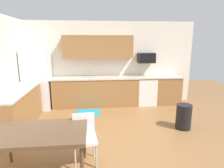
{
  "coord_description": "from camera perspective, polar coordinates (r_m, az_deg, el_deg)",
  "views": [
    {
      "loc": [
        -0.48,
        -3.76,
        2.07
      ],
      "look_at": [
        0.0,
        1.0,
        1.0
      ],
      "focal_mm": 30.81,
      "sensor_mm": 36.0,
      "label": 1
    }
  ],
  "objects": [
    {
      "name": "dining_table",
      "position": [
        3.2,
        -20.56,
        -13.93
      ],
      "size": [
        1.4,
        0.9,
        0.75
      ],
      "color": "brown",
      "rests_on": "ground"
    },
    {
      "name": "countertop_back",
      "position": [
        6.19,
        -1.21,
        1.89
      ],
      "size": [
        4.8,
        0.64,
        0.04
      ],
      "primitive_type": "cube",
      "color": "beige",
      "rests_on": "cabinet_run_back"
    },
    {
      "name": "floor_mat",
      "position": [
        5.79,
        -7.21,
        -8.37
      ],
      "size": [
        0.7,
        0.5,
        0.01
      ],
      "primitive_type": "cube",
      "color": "#198CBF",
      "rests_on": "ground"
    },
    {
      "name": "sink_faucet",
      "position": [
        6.33,
        -6.86,
        3.15
      ],
      "size": [
        0.02,
        0.02,
        0.24
      ],
      "primitive_type": "cylinder",
      "color": "#B2B5BA",
      "rests_on": "countertop_back"
    },
    {
      "name": "upper_cabinets_back",
      "position": [
        6.19,
        -4.16,
        11.0
      ],
      "size": [
        2.2,
        0.34,
        0.7
      ],
      "primitive_type": "cube",
      "color": "olive"
    },
    {
      "name": "countertop_left",
      "position": [
        5.04,
        -26.75,
        -1.95
      ],
      "size": [
        0.64,
        2.0,
        0.04
      ],
      "primitive_type": "cube",
      "color": "beige",
      "rests_on": "cabinet_run_left"
    },
    {
      "name": "cabinet_run_back",
      "position": [
        6.27,
        -4.76,
        -2.4
      ],
      "size": [
        2.72,
        0.6,
        0.9
      ],
      "primitive_type": "cube",
      "color": "olive",
      "rests_on": "ground"
    },
    {
      "name": "cabinet_run_left",
      "position": [
        5.17,
        -26.24,
        -7.0
      ],
      "size": [
        0.6,
        2.0,
        0.9
      ],
      "primitive_type": "cube",
      "color": "olive",
      "rests_on": "ground"
    },
    {
      "name": "wall_back",
      "position": [
        6.47,
        -1.47,
        6.21
      ],
      "size": [
        5.8,
        0.1,
        2.7
      ],
      "primitive_type": "cube",
      "color": "silver",
      "rests_on": "ground"
    },
    {
      "name": "microwave",
      "position": [
        6.42,
        10.13,
        7.64
      ],
      "size": [
        0.54,
        0.36,
        0.32
      ],
      "primitive_type": "cube",
      "color": "black"
    },
    {
      "name": "oven_range",
      "position": [
        6.51,
        10.0,
        -1.95
      ],
      "size": [
        0.6,
        0.6,
        0.91
      ],
      "color": "white",
      "rests_on": "ground"
    },
    {
      "name": "chair_near_table",
      "position": [
        3.43,
        -8.23,
        -14.67
      ],
      "size": [
        0.44,
        0.44,
        0.85
      ],
      "color": "white",
      "rests_on": "ground"
    },
    {
      "name": "refrigerator",
      "position": [
        6.32,
        -21.25,
        1.28
      ],
      "size": [
        0.76,
        0.7,
        1.84
      ],
      "primitive_type": "cube",
      "color": "white",
      "rests_on": "ground"
    },
    {
      "name": "sink_basin",
      "position": [
        6.18,
        -6.85,
        1.41
      ],
      "size": [
        0.48,
        0.4,
        0.14
      ],
      "primitive_type": "cube",
      "color": "#A5A8AD",
      "rests_on": "countertop_back"
    },
    {
      "name": "cabinet_run_back_right",
      "position": [
        6.74,
        15.88,
        -1.8
      ],
      "size": [
        0.83,
        0.6,
        0.9
      ],
      "primitive_type": "cube",
      "color": "olive",
      "rests_on": "ground"
    },
    {
      "name": "ground_plane",
      "position": [
        4.32,
        1.38,
        -16.04
      ],
      "size": [
        12.0,
        12.0,
        0.0
      ],
      "primitive_type": "plane",
      "color": "olive"
    },
    {
      "name": "trash_bin",
      "position": [
        4.98,
        20.48,
        -9.04
      ],
      "size": [
        0.36,
        0.36,
        0.6
      ],
      "primitive_type": "cylinder",
      "color": "black",
      "rests_on": "ground"
    }
  ]
}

